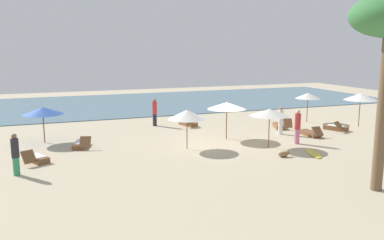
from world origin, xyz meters
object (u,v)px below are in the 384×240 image
object	(u,v)px
person_1	(155,112)
lounger_2	(36,158)
umbrella_3	(361,97)
surfboard	(313,153)
person_3	(382,131)
person_0	(281,120)
person_5	(297,126)
lounger_5	(280,126)
lounger_0	(336,128)
umbrella_0	(227,106)
lounger_4	(188,123)
lounger_1	(311,133)
lounger_3	(81,144)
umbrella_4	(43,111)
dog	(284,154)
umbrella_1	(270,112)
umbrella_5	(308,96)
person_2	(15,154)
umbrella_2	(187,114)

from	to	relation	value
person_1	lounger_2	bearing A→B (deg)	-138.99
umbrella_3	surfboard	distance (m)	9.17
lounger_2	person_3	distance (m)	18.06
person_0	person_5	world-z (taller)	person_5
lounger_5	surfboard	bearing A→B (deg)	-107.96
lounger_0	umbrella_0	bearing A→B (deg)	178.08
lounger_2	lounger_5	distance (m)	15.61
umbrella_0	lounger_4	distance (m)	5.01
lounger_1	person_0	xyz separation A→B (m)	(-1.47, 1.09, 0.71)
umbrella_0	lounger_3	xyz separation A→B (m)	(-8.30, 0.91, -1.82)
lounger_1	person_1	size ratio (longest dim) A/B	0.89
umbrella_4	person_0	xyz separation A→B (m)	(13.89, -2.78, -0.96)
lounger_2	dog	distance (m)	12.05
lounger_1	umbrella_1	bearing A→B (deg)	-158.15
person_1	surfboard	size ratio (longest dim) A/B	0.95
person_0	umbrella_3	bearing A→B (deg)	2.29
umbrella_5	person_1	distance (m)	11.08
umbrella_1	person_3	xyz separation A→B (m)	(5.85, -2.04, -1.06)
lounger_0	person_5	world-z (taller)	person_5
umbrella_1	lounger_4	distance (m)	7.74
lounger_0	lounger_2	size ratio (longest dim) A/B	1.01
lounger_5	person_2	world-z (taller)	person_2
lounger_2	lounger_3	bearing A→B (deg)	43.52
umbrella_0	umbrella_3	size ratio (longest dim) A/B	0.99
lounger_4	person_2	bearing A→B (deg)	-143.82
umbrella_3	lounger_1	world-z (taller)	umbrella_3
person_5	umbrella_5	bearing A→B (deg)	49.39
umbrella_4	person_2	distance (m)	6.10
lounger_4	person_2	xyz separation A→B (m)	(-10.58, -7.74, 0.75)
umbrella_5	umbrella_0	bearing A→B (deg)	-159.80
person_0	dog	world-z (taller)	person_0
lounger_1	surfboard	distance (m)	4.37
lounger_4	surfboard	xyz separation A→B (m)	(3.46, -9.27, -0.14)
umbrella_0	umbrella_4	distance (m)	10.53
umbrella_2	lounger_3	size ratio (longest dim) A/B	1.19
lounger_3	dog	bearing A→B (deg)	-30.83
lounger_1	person_3	world-z (taller)	person_3
person_2	surfboard	world-z (taller)	person_2
umbrella_1	lounger_2	size ratio (longest dim) A/B	1.21
person_1	lounger_0	bearing A→B (deg)	-27.81
umbrella_2	umbrella_3	size ratio (longest dim) A/B	0.92
lounger_4	person_0	size ratio (longest dim) A/B	1.00
lounger_1	lounger_3	xyz separation A→B (m)	(-13.52, 1.99, 0.01)
umbrella_5	lounger_4	size ratio (longest dim) A/B	1.23
lounger_1	person_2	world-z (taller)	person_2
person_1	umbrella_4	bearing A→B (deg)	-160.10
umbrella_1	surfboard	distance (m)	3.11
dog	umbrella_0	bearing A→B (deg)	101.97
person_1	person_2	xyz separation A→B (m)	(-8.40, -8.53, -0.05)
umbrella_1	umbrella_3	xyz separation A→B (m)	(8.89, 2.93, 0.13)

